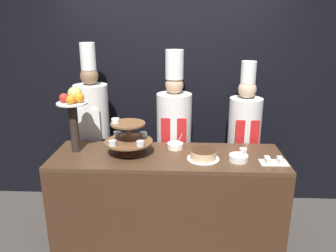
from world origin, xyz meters
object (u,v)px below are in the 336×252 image
(serving_bowl_far, at_px, (175,146))
(chef_left, at_px, (93,125))
(serving_bowl_near, at_px, (238,158))
(chef_center_left, at_px, (174,130))
(fruit_pedestal, at_px, (74,109))
(tiered_stand, at_px, (128,137))
(cake_round, at_px, (203,155))
(cake_square_tray, at_px, (274,161))
(chef_center_right, at_px, (244,135))
(cup_white, at_px, (243,151))

(serving_bowl_far, relative_size, chef_left, 0.08)
(serving_bowl_near, relative_size, chef_center_left, 0.09)
(fruit_pedestal, bearing_deg, tiered_stand, -7.48)
(cake_round, bearing_deg, serving_bowl_far, 135.68)
(cake_square_tray, height_order, chef_center_right, chef_center_right)
(cup_white, bearing_deg, chef_center_left, 141.46)
(tiered_stand, xyz_separation_m, cake_square_tray, (1.30, -0.14, -0.15))
(cup_white, distance_m, serving_bowl_far, 0.64)
(cup_white, bearing_deg, cake_square_tray, -38.94)
(cake_round, bearing_deg, cake_square_tray, -5.47)
(cake_round, distance_m, cake_square_tray, 0.61)
(tiered_stand, bearing_deg, fruit_pedestal, 172.52)
(cup_white, distance_m, cake_square_tray, 0.30)
(fruit_pedestal, xyz_separation_m, chef_center_right, (1.67, 0.50, -0.40))
(cake_round, height_order, chef_center_left, chef_center_left)
(fruit_pedestal, bearing_deg, serving_bowl_far, 6.08)
(chef_center_left, xyz_separation_m, chef_center_right, (0.76, 0.00, -0.04))
(chef_center_left, relative_size, chef_center_right, 1.06)
(cake_round, height_order, serving_bowl_near, serving_bowl_near)
(serving_bowl_far, distance_m, chef_left, 1.00)
(tiered_stand, height_order, fruit_pedestal, fruit_pedestal)
(fruit_pedestal, relative_size, chef_center_right, 0.35)
(cake_square_tray, xyz_separation_m, serving_bowl_far, (-0.87, 0.31, 0.01))
(serving_bowl_far, bearing_deg, chef_center_right, 28.90)
(cake_square_tray, relative_size, serving_bowl_far, 1.53)
(fruit_pedestal, height_order, serving_bowl_near, fruit_pedestal)
(serving_bowl_near, xyz_separation_m, chef_left, (-1.48, 0.68, 0.07))
(cake_round, bearing_deg, cup_white, 19.15)
(cup_white, xyz_separation_m, chef_left, (-1.55, 0.52, 0.07))
(chef_center_left, height_order, chef_center_right, chef_center_left)
(serving_bowl_far, xyz_separation_m, chef_left, (-0.92, 0.40, 0.07))
(chef_left, relative_size, chef_center_right, 1.10)
(tiered_stand, relative_size, fruit_pedestal, 0.73)
(cake_round, bearing_deg, fruit_pedestal, 172.81)
(cake_square_tray, distance_m, serving_bowl_far, 0.92)
(serving_bowl_far, bearing_deg, cake_round, -44.32)
(cake_square_tray, bearing_deg, fruit_pedestal, 173.39)
(tiered_stand, relative_size, cake_square_tray, 1.85)
(serving_bowl_far, bearing_deg, fruit_pedestal, -173.92)
(chef_center_left, bearing_deg, cake_square_tray, -38.64)
(cake_round, xyz_separation_m, serving_bowl_near, (0.31, -0.03, -0.01))
(chef_left, height_order, chef_center_right, chef_left)
(tiered_stand, xyz_separation_m, chef_center_right, (1.16, 0.57, -0.15))
(serving_bowl_near, bearing_deg, chef_left, 155.27)
(chef_center_right, bearing_deg, cake_round, -126.01)
(tiered_stand, distance_m, cake_square_tray, 1.31)
(tiered_stand, xyz_separation_m, chef_left, (-0.49, 0.57, -0.07))
(cake_square_tray, bearing_deg, chef_center_right, 100.78)
(fruit_pedestal, relative_size, cup_white, 8.55)
(cake_square_tray, distance_m, serving_bowl_near, 0.30)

